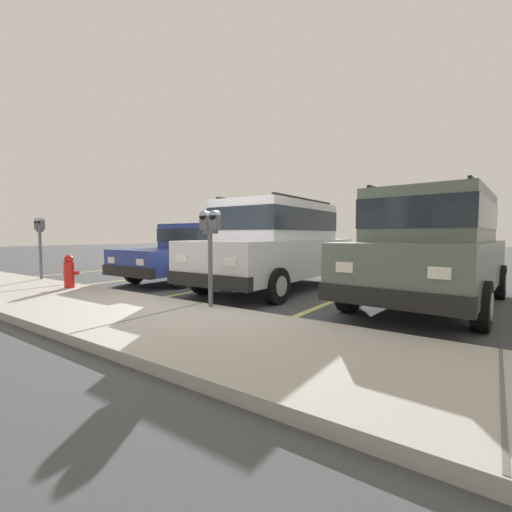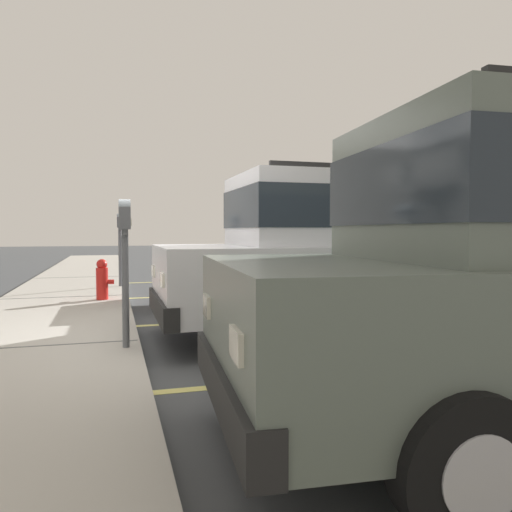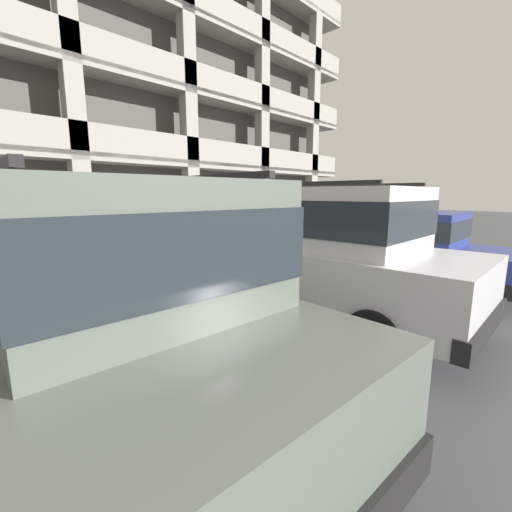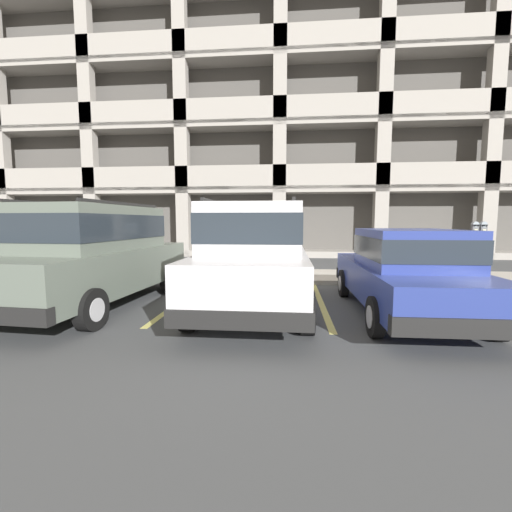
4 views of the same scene
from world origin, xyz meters
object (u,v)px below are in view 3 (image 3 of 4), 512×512
dark_hatchback (395,246)px  fire_hydrant (288,244)px  parking_garage (26,94)px  parking_meter_near (182,228)px  silver_suv (312,247)px  red_sedan (102,289)px  parking_meter_far (338,213)px

dark_hatchback → fire_hydrant: (0.61, 3.25, -0.36)m
dark_hatchback → parking_garage: bearing=99.0°
dark_hatchback → parking_garage: 16.10m
parking_meter_near → parking_garage: parking_garage is taller
silver_suv → red_sedan: bearing=-178.9°
red_sedan → parking_meter_far: (8.59, 2.77, 0.19)m
red_sedan → parking_garage: 16.04m
parking_meter_far → fire_hydrant: parking_meter_far is taller
red_sedan → parking_meter_far: 9.03m
dark_hatchback → fire_hydrant: size_ratio=6.42×
parking_garage → parking_meter_far: bearing=-66.7°
red_sedan → parking_meter_near: bearing=50.0°
red_sedan → dark_hatchback: (5.88, -0.14, -0.27)m
dark_hatchback → parking_meter_near: size_ratio=3.00×
parking_meter_far → fire_hydrant: 2.27m
parking_meter_far → silver_suv: bearing=-153.4°
parking_meter_far → fire_hydrant: (-2.09, 0.33, -0.81)m
dark_hatchback → parking_meter_near: parking_meter_near is taller
red_sedan → parking_garage: parking_garage is taller
silver_suv → red_sedan: size_ratio=0.98×
silver_suv → fire_hydrant: 4.54m
parking_meter_far → fire_hydrant: size_ratio=2.22×
red_sedan → parking_meter_near: size_ratio=3.28×
silver_suv → parking_garage: parking_garage is taller
parking_meter_near → parking_meter_far: parking_meter_far is taller
silver_suv → parking_garage: size_ratio=0.15×
parking_meter_near → silver_suv: bearing=-80.4°
dark_hatchback → parking_meter_near: (-3.16, 2.95, 0.41)m
red_sedan → parking_garage: size_ratio=0.15×
parking_meter_far → fire_hydrant: bearing=170.9°
parking_meter_near → parking_meter_far: bearing=-0.4°
silver_suv → parking_meter_near: (-0.47, 2.74, 0.14)m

